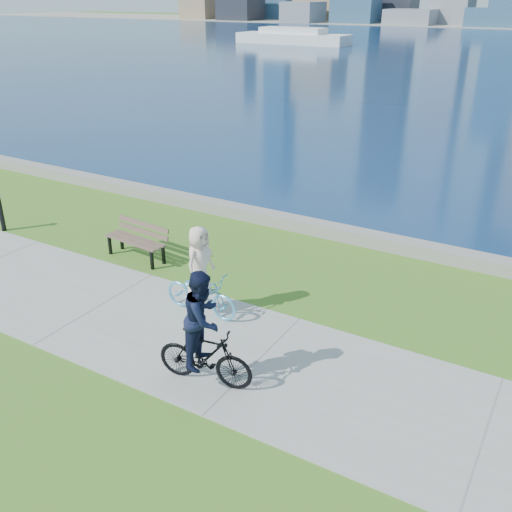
{
  "coord_description": "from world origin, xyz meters",
  "views": [
    {
      "loc": [
        8.42,
        -7.54,
        6.2
      ],
      "look_at": [
        2.82,
        1.96,
        1.1
      ],
      "focal_mm": 40.0,
      "sensor_mm": 36.0,
      "label": 1
    }
  ],
  "objects": [
    {
      "name": "seawall",
      "position": [
        0.0,
        6.2,
        0.17
      ],
      "size": [
        90.0,
        0.5,
        0.35
      ],
      "primitive_type": "cube",
      "color": "gray",
      "rests_on": "ground"
    },
    {
      "name": "ferry_near",
      "position": [
        -28.51,
        64.77,
        0.86
      ],
      "size": [
        15.29,
        4.37,
        2.07
      ],
      "color": "white",
      "rests_on": "ground"
    },
    {
      "name": "cyclist_man",
      "position": [
        3.55,
        -1.0,
        0.92
      ],
      "size": [
        0.79,
        1.8,
        2.15
      ],
      "rotation": [
        0.0,
        0.0,
        1.74
      ],
      "color": "black",
      "rests_on": "ground"
    },
    {
      "name": "ground",
      "position": [
        0.0,
        0.0,
        0.0
      ],
      "size": [
        320.0,
        320.0,
        0.0
      ],
      "primitive_type": "plane",
      "color": "#3D6B1C",
      "rests_on": "ground"
    },
    {
      "name": "cyclist_woman",
      "position": [
        2.1,
        0.92,
        0.75
      ],
      "size": [
        0.63,
        1.76,
        1.96
      ],
      "rotation": [
        0.0,
        0.0,
        1.56
      ],
      "color": "#60C4EB",
      "rests_on": "ground"
    },
    {
      "name": "concrete_path",
      "position": [
        0.0,
        0.0,
        0.01
      ],
      "size": [
        80.0,
        3.5,
        0.02
      ],
      "primitive_type": "cube",
      "color": "#959691",
      "rests_on": "ground"
    },
    {
      "name": "bollard_lamp",
      "position": [
        -5.51,
        1.85,
        0.66
      ],
      "size": [
        0.19,
        0.19,
        1.15
      ],
      "color": "black",
      "rests_on": "ground"
    },
    {
      "name": "park_bench",
      "position": [
        -0.93,
        2.42,
        0.56
      ],
      "size": [
        1.81,
        0.78,
        0.91
      ],
      "rotation": [
        0.0,
        0.0,
        -0.1
      ],
      "color": "black",
      "rests_on": "ground"
    }
  ]
}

